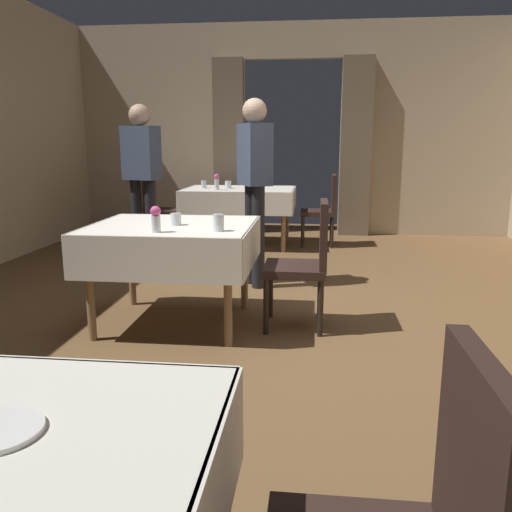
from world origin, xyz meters
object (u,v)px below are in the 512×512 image
(chair_far_right, at_px, (324,207))
(flower_vase_mid, at_px, (156,218))
(chair_far_left, at_px, (158,205))
(person_diner_standing_aside, at_px, (255,177))
(glass_mid_c, at_px, (176,219))
(glass_far_c, at_px, (228,185))
(dining_table_far, at_px, (240,195))
(glass_far_b, at_px, (204,184))
(flower_vase_far, at_px, (217,181))
(chair_mid_right, at_px, (306,258))
(glass_mid_b, at_px, (218,223))
(person_waiter_by_doorway, at_px, (142,173))
(dining_table_mid, at_px, (173,238))

(chair_far_right, relative_size, flower_vase_mid, 5.30)
(chair_far_left, bearing_deg, person_diner_standing_aside, -52.46)
(glass_mid_c, bearing_deg, person_diner_standing_aside, 69.43)
(glass_far_c, relative_size, person_diner_standing_aside, 0.06)
(dining_table_far, bearing_deg, glass_far_b, -177.39)
(flower_vase_far, distance_m, glass_far_c, 0.28)
(chair_far_left, relative_size, glass_far_b, 9.41)
(chair_far_right, bearing_deg, person_diner_standing_aside, -108.12)
(chair_mid_right, height_order, glass_mid_c, chair_mid_right)
(flower_vase_mid, xyz_separation_m, glass_mid_b, (0.40, 0.09, -0.04))
(glass_mid_b, height_order, glass_far_b, glass_mid_b)
(dining_table_far, height_order, chair_far_right, chair_far_right)
(chair_far_left, xyz_separation_m, glass_far_c, (0.95, -0.02, 0.28))
(flower_vase_mid, xyz_separation_m, glass_mid_c, (0.05, 0.32, -0.05))
(chair_mid_right, xyz_separation_m, person_diner_standing_aside, (-0.50, 1.11, 0.51))
(chair_far_right, xyz_separation_m, flower_vase_far, (-1.35, -0.37, 0.34))
(glass_mid_b, relative_size, person_waiter_by_doorway, 0.07)
(glass_far_b, bearing_deg, dining_table_mid, -82.35)
(dining_table_far, relative_size, flower_vase_far, 7.07)
(dining_table_far, relative_size, glass_far_b, 14.49)
(person_waiter_by_doorway, bearing_deg, chair_mid_right, -44.06)
(chair_far_left, relative_size, person_diner_standing_aside, 0.54)
(flower_vase_mid, relative_size, glass_mid_b, 1.53)
(flower_vase_mid, height_order, person_waiter_by_doorway, person_waiter_by_doorway)
(flower_vase_far, bearing_deg, chair_far_right, 15.21)
(dining_table_far, relative_size, glass_mid_b, 12.48)
(dining_table_far, relative_size, chair_far_right, 1.54)
(dining_table_far, height_order, glass_mid_c, glass_mid_c)
(chair_far_left, bearing_deg, glass_mid_c, -70.98)
(dining_table_mid, bearing_deg, chair_far_left, 108.59)
(chair_far_right, distance_m, flower_vase_mid, 3.76)
(flower_vase_mid, relative_size, person_diner_standing_aside, 0.10)
(dining_table_mid, bearing_deg, person_waiter_by_doorway, 114.45)
(glass_far_c, bearing_deg, chair_far_right, 5.50)
(dining_table_mid, relative_size, person_waiter_by_doorway, 0.69)
(chair_far_left, distance_m, person_diner_standing_aside, 2.55)
(dining_table_far, bearing_deg, chair_mid_right, -73.42)
(glass_mid_c, xyz_separation_m, glass_far_c, (-0.13, 3.12, 0.01))
(chair_far_right, bearing_deg, glass_mid_c, -109.01)
(chair_far_left, height_order, flower_vase_far, flower_vase_far)
(flower_vase_far, height_order, glass_far_b, flower_vase_far)
(chair_mid_right, bearing_deg, chair_far_right, 86.78)
(flower_vase_mid, height_order, glass_mid_c, flower_vase_mid)
(flower_vase_mid, bearing_deg, chair_mid_right, 20.88)
(glass_mid_b, xyz_separation_m, glass_mid_c, (-0.35, 0.23, -0.01))
(flower_vase_far, height_order, person_waiter_by_doorway, person_waiter_by_doorway)
(chair_far_right, bearing_deg, chair_far_left, -177.44)
(glass_far_b, bearing_deg, flower_vase_far, -48.91)
(glass_mid_b, bearing_deg, chair_far_left, 113.05)
(dining_table_far, distance_m, flower_vase_far, 0.42)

